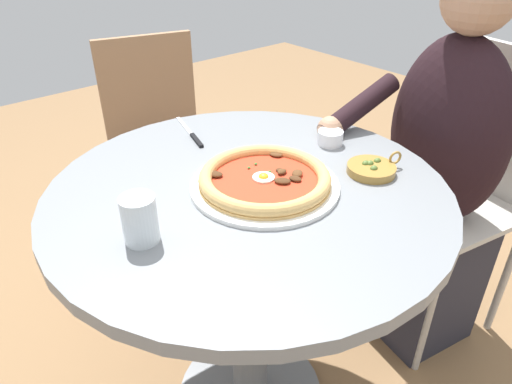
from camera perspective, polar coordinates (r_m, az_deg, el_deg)
dining_table at (r=1.12m, az=-0.87°, el=-6.19°), size 0.89×0.89×0.73m
pizza_on_plate at (r=1.02m, az=1.08°, el=1.47°), size 0.33×0.33×0.04m
water_glass at (r=0.88m, az=-13.95°, el=-3.63°), size 0.07×0.07×0.09m
steak_knife at (r=1.27m, az=-7.74°, el=6.85°), size 0.07×0.21×0.01m
ramekin_capers at (r=1.23m, az=9.05°, el=6.64°), size 0.07×0.07×0.04m
olive_pan at (r=1.12m, az=13.96°, el=2.80°), size 0.13×0.11×0.04m
diner_person at (r=1.50m, az=20.66°, el=-0.40°), size 0.48×0.43×1.17m
cafe_chair_diner at (r=1.58m, az=24.47°, el=2.04°), size 0.45×0.45×0.93m
cafe_chair_spare_near at (r=1.83m, az=-11.72°, el=6.88°), size 0.49×0.49×0.86m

